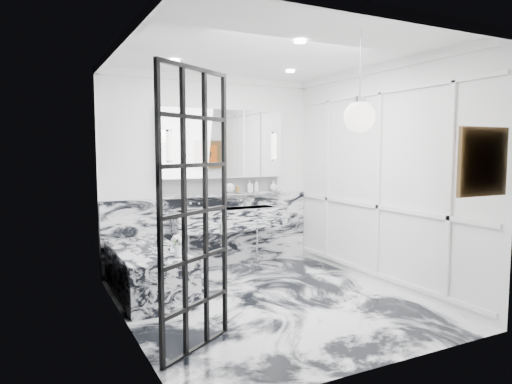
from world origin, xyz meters
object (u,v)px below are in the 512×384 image
crittall_door (195,212)px  bathtub (148,271)px  mirror_cabinet (222,144)px  trough_sink (227,219)px

crittall_door → bathtub: size_ratio=1.45×
mirror_cabinet → bathtub: bearing=-147.9°
crittall_door → mirror_cabinet: 2.93m
trough_sink → bathtub: bearing=-153.5°
crittall_door → bathtub: (-0.00, 1.71, -0.92)m
mirror_cabinet → bathtub: size_ratio=1.15×
crittall_door → trough_sink: crittall_door is taller
trough_sink → mirror_cabinet: bearing=90.0°
crittall_door → bathtub: crittall_door is taller
trough_sink → mirror_cabinet: 1.10m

